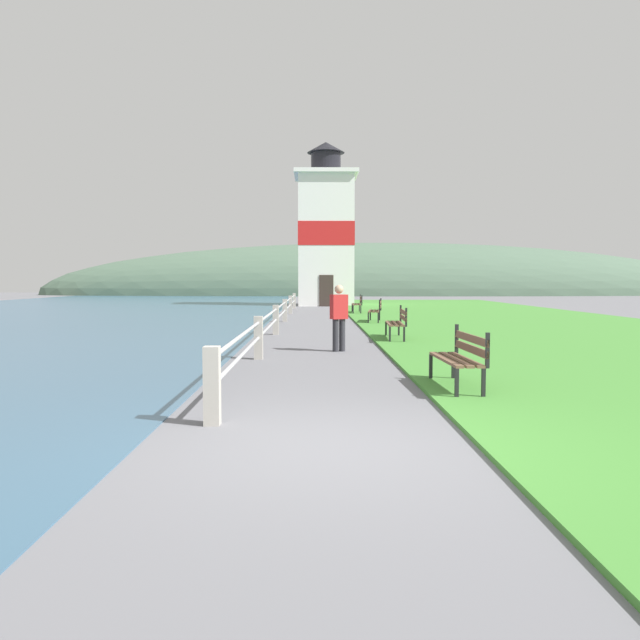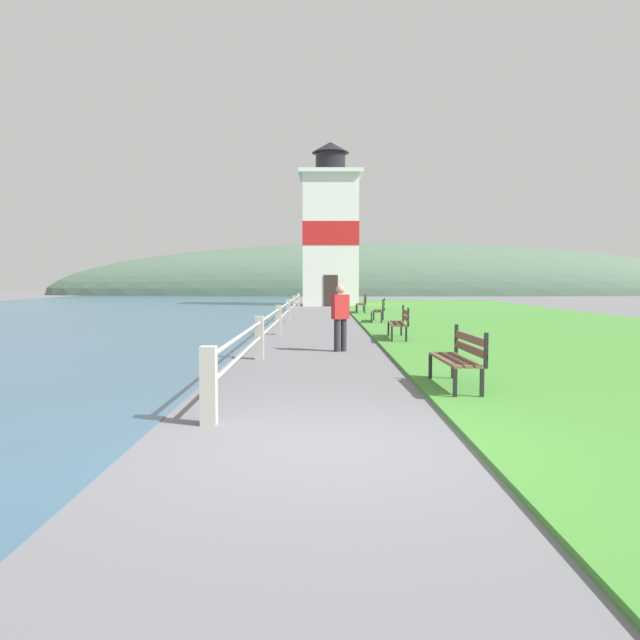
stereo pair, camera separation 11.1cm
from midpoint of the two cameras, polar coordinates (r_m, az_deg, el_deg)
name	(u,v)px [view 2 (the right image)]	position (r m, az deg, el deg)	size (l,w,h in m)	color
ground_plane	(324,448)	(6.27, 0.88, -11.63)	(160.00, 160.00, 0.00)	slate
grass_verge	(510,322)	(25.38, 17.07, -0.19)	(12.00, 54.37, 0.06)	#428433
seawall_railing	(281,312)	(22.01, -3.44, 0.73)	(0.18, 29.99, 0.90)	#A8A399
park_bench_near	(457,355)	(9.56, 12.75, -3.15)	(0.53, 1.68, 0.94)	brown
park_bench_midway	(397,321)	(17.23, 7.25, -0.09)	(0.59, 1.93, 0.94)	brown
park_bench_far	(377,309)	(24.19, 5.36, 0.98)	(0.70, 1.77, 0.94)	brown
park_bench_by_lighthouse	(359,303)	(31.03, 3.71, 1.58)	(0.54, 1.92, 0.94)	brown
lighthouse	(327,233)	(41.47, 0.76, 7.95)	(4.10, 4.10, 10.69)	white
person_strolling	(337,315)	(14.47, 1.82, 0.42)	(0.43, 0.34, 1.55)	#28282D
distant_hillside	(386,295)	(72.77, 6.14, 2.32)	(80.00, 16.00, 12.00)	#4C6651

